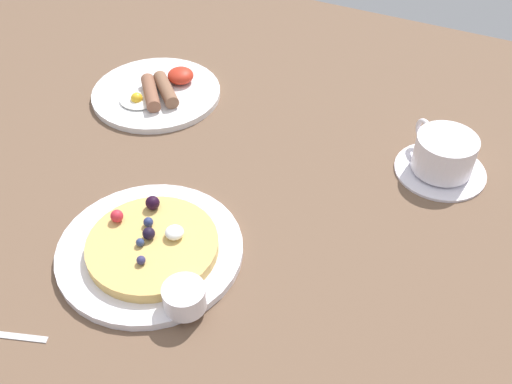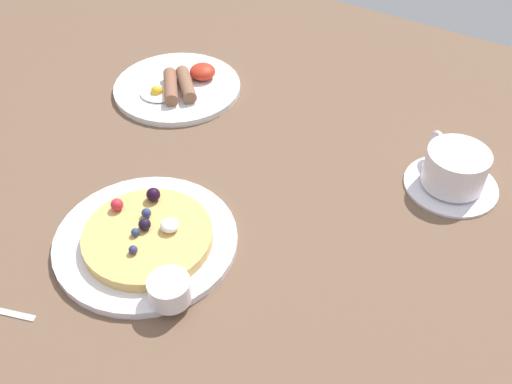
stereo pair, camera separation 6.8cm
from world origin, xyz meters
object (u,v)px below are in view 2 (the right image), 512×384
at_px(coffee_saucer, 451,184).
at_px(coffee_cup, 455,167).
at_px(breakfast_plate, 177,88).
at_px(syrup_ramekin, 169,290).
at_px(pancake_plate, 146,241).

height_order(coffee_saucer, coffee_cup, coffee_cup).
relative_size(breakfast_plate, coffee_saucer, 1.64).
bearing_deg(syrup_ramekin, coffee_cup, 60.84).
relative_size(syrup_ramekin, coffee_saucer, 0.38).
bearing_deg(breakfast_plate, coffee_cup, 1.45).
bearing_deg(pancake_plate, coffee_saucer, 46.83).
distance_m(pancake_plate, syrup_ramekin, 0.11).
distance_m(breakfast_plate, coffee_cup, 0.49).
xyz_separation_m(pancake_plate, syrup_ramekin, (0.09, -0.06, 0.02)).
bearing_deg(coffee_saucer, breakfast_plate, -178.66).
distance_m(syrup_ramekin, coffee_cup, 0.44).
bearing_deg(pancake_plate, breakfast_plate, 121.23).
relative_size(pancake_plate, coffee_cup, 2.38).
distance_m(pancake_plate, coffee_saucer, 0.44).
bearing_deg(syrup_ramekin, coffee_saucer, 60.66).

